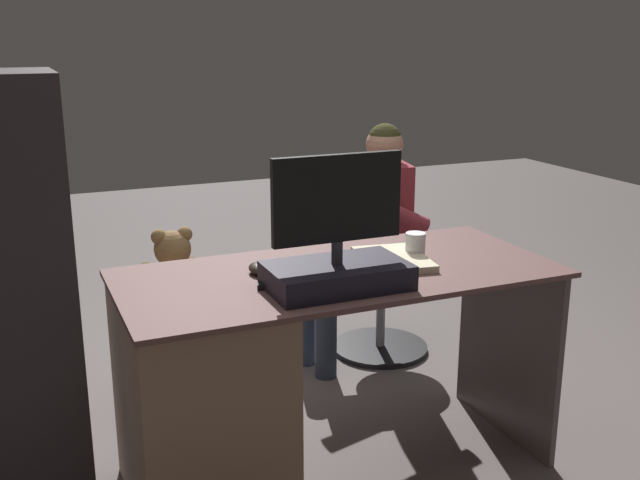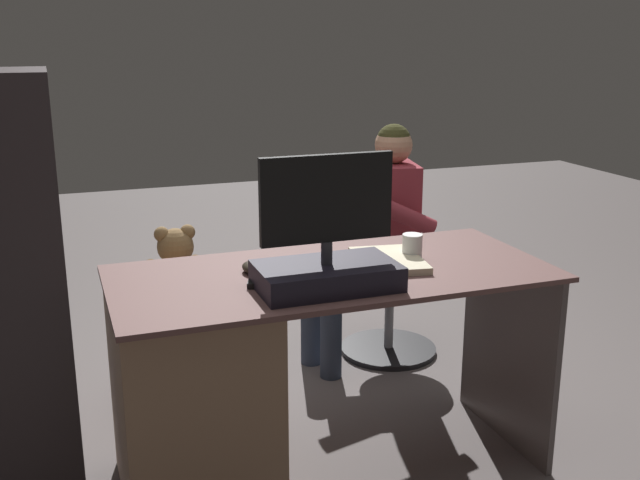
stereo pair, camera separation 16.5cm
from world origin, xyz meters
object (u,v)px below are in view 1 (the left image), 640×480
at_px(monitor, 337,256).
at_px(cup, 415,245).
at_px(tv_remote, 265,280).
at_px(office_chair_teddy, 178,353).
at_px(person, 367,225).
at_px(desk, 227,390).
at_px(teddy_bear, 173,273).
at_px(keyboard, 340,259).
at_px(visitor_chair, 381,299).
at_px(computer_mouse, 258,269).

relative_size(monitor, cup, 4.87).
xyz_separation_m(tv_remote, office_chair_teddy, (0.15, -0.69, -0.51)).
bearing_deg(person, desk, 42.33).
xyz_separation_m(tv_remote, person, (-0.81, -0.89, -0.11)).
bearing_deg(teddy_bear, desk, 91.33).
bearing_deg(teddy_bear, person, -169.01).
relative_size(monitor, office_chair_teddy, 0.86).
height_order(cup, person, person).
bearing_deg(keyboard, visitor_chair, -126.58).
distance_m(desk, computer_mouse, 0.41).
bearing_deg(person, computer_mouse, 44.42).
relative_size(desk, teddy_bear, 4.38).
bearing_deg(keyboard, desk, 11.11).
distance_m(computer_mouse, person, 1.13).
height_order(keyboard, visitor_chair, keyboard).
height_order(desk, teddy_bear, teddy_bear).
bearing_deg(desk, monitor, 154.84).
height_order(computer_mouse, teddy_bear, computer_mouse).
height_order(desk, visitor_chair, desk).
distance_m(keyboard, person, 0.93).
relative_size(office_chair_teddy, visitor_chair, 1.08).
xyz_separation_m(tv_remote, teddy_bear, (0.15, -0.70, -0.16)).
height_order(cup, office_chair_teddy, cup).
height_order(keyboard, cup, cup).
xyz_separation_m(monitor, cup, (-0.39, -0.19, -0.06)).
bearing_deg(tv_remote, cup, -153.49).
bearing_deg(office_chair_teddy, person, -168.33).
bearing_deg(cup, person, -105.44).
distance_m(teddy_bear, visitor_chair, 1.13).
relative_size(cup, teddy_bear, 0.27).
bearing_deg(computer_mouse, cup, 175.94).
xyz_separation_m(desk, teddy_bear, (0.02, -0.68, 0.21)).
height_order(keyboard, computer_mouse, computer_mouse).
xyz_separation_m(tv_remote, visitor_chair, (-0.91, -0.90, -0.50)).
bearing_deg(tv_remote, visitor_chair, -114.13).
bearing_deg(person, keyboard, 57.31).
distance_m(monitor, keyboard, 0.29).
xyz_separation_m(desk, cup, (-0.72, -0.03, 0.41)).
relative_size(desk, tv_remote, 9.87).
height_order(computer_mouse, tv_remote, computer_mouse).
height_order(cup, tv_remote, cup).
height_order(computer_mouse, visitor_chair, computer_mouse).
xyz_separation_m(keyboard, teddy_bear, (0.47, -0.59, -0.16)).
xyz_separation_m(monitor, office_chair_teddy, (0.34, -0.82, -0.60)).
bearing_deg(cup, tv_remote, 5.62).
xyz_separation_m(monitor, computer_mouse, (0.18, -0.23, -0.09)).
bearing_deg(tv_remote, computer_mouse, -75.08).
height_order(tv_remote, teddy_bear, teddy_bear).
bearing_deg(keyboard, computer_mouse, 2.43).
relative_size(monitor, tv_remote, 2.92).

